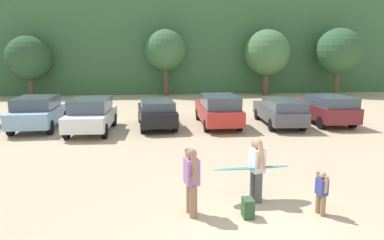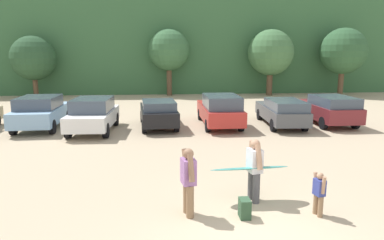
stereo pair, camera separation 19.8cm
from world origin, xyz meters
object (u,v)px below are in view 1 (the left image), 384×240
(parked_car_sky_blue, at_px, (38,112))
(person_adult, at_px, (257,166))
(parked_car_white, at_px, (91,114))
(person_child, at_px, (322,191))
(surfboard_teal, at_px, (252,168))
(parked_car_dark_gray, at_px, (280,111))
(parked_car_maroon, at_px, (325,108))
(parked_car_red, at_px, (218,110))
(person_companion, at_px, (192,178))
(parked_car_black, at_px, (157,113))
(backpack_dropped, at_px, (248,208))

(parked_car_sky_blue, xyz_separation_m, person_adult, (8.40, -9.47, 0.05))
(parked_car_white, relative_size, person_child, 4.00)
(person_adult, relative_size, person_child, 1.56)
(surfboard_teal, bearing_deg, person_child, 141.46)
(parked_car_white, bearing_deg, parked_car_sky_blue, 73.26)
(parked_car_sky_blue, bearing_deg, parked_car_dark_gray, -93.89)
(parked_car_sky_blue, distance_m, parked_car_maroon, 14.89)
(parked_car_red, height_order, parked_car_dark_gray, parked_car_red)
(parked_car_red, bearing_deg, parked_car_dark_gray, -95.03)
(parked_car_sky_blue, xyz_separation_m, person_companion, (6.68, -10.11, 0.04))
(parked_car_red, distance_m, surfboard_teal, 9.33)
(parked_car_red, bearing_deg, parked_car_sky_blue, 88.68)
(person_adult, bearing_deg, parked_car_black, -85.89)
(parked_car_dark_gray, distance_m, person_companion, 11.24)
(parked_car_white, xyz_separation_m, person_companion, (3.91, -9.19, 0.05))
(parked_car_maroon, bearing_deg, parked_car_dark_gray, 94.16)
(parked_car_white, bearing_deg, surfboard_teal, -145.19)
(parked_car_dark_gray, relative_size, surfboard_teal, 2.27)
(parked_car_white, bearing_deg, person_child, -142.04)
(parked_car_maroon, bearing_deg, parked_car_red, 88.85)
(parked_car_red, bearing_deg, parked_car_black, 90.07)
(parked_car_sky_blue, distance_m, parked_car_dark_gray, 12.29)
(parked_car_white, height_order, parked_car_maroon, parked_car_white)
(parked_car_sky_blue, distance_m, person_adult, 12.66)
(parked_car_sky_blue, height_order, person_companion, parked_car_sky_blue)
(parked_car_black, bearing_deg, person_adult, -169.71)
(parked_car_sky_blue, bearing_deg, parked_car_black, -93.66)
(person_companion, bearing_deg, parked_car_sky_blue, -67.62)
(parked_car_black, bearing_deg, parked_car_sky_blue, 83.62)
(parked_car_dark_gray, relative_size, backpack_dropped, 10.48)
(parked_car_red, xyz_separation_m, backpack_dropped, (-1.11, -10.24, -0.63))
(parked_car_dark_gray, relative_size, person_adult, 2.90)
(person_companion, height_order, surfboard_teal, person_companion)
(parked_car_dark_gray, distance_m, parked_car_maroon, 2.61)
(parked_car_sky_blue, relative_size, person_adult, 2.63)
(parked_car_sky_blue, bearing_deg, backpack_dropped, -144.65)
(parked_car_red, relative_size, person_adult, 2.94)
(person_adult, xyz_separation_m, person_companion, (-1.72, -0.65, -0.01))
(parked_car_white, height_order, person_companion, parked_car_white)
(parked_car_black, bearing_deg, parked_car_white, 99.05)
(parked_car_red, distance_m, person_child, 10.30)
(parked_car_black, relative_size, parked_car_dark_gray, 0.90)
(parked_car_black, height_order, surfboard_teal, parked_car_black)
(parked_car_sky_blue, xyz_separation_m, parked_car_black, (5.88, -0.16, -0.11))
(parked_car_black, xyz_separation_m, person_companion, (0.80, -9.96, 0.15))
(parked_car_red, height_order, person_child, parked_car_red)
(backpack_dropped, bearing_deg, parked_car_maroon, 55.86)
(parked_car_red, height_order, surfboard_teal, parked_car_red)
(person_child, relative_size, person_companion, 0.65)
(parked_car_red, bearing_deg, backpack_dropped, 173.29)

